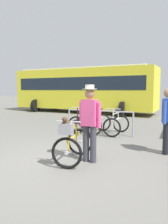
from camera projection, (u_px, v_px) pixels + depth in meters
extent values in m
plane|color=slate|center=(59.00, 161.00, 5.04)|extent=(80.00, 80.00, 0.00)
cylinder|color=#99999E|center=(69.00, 121.00, 8.50)|extent=(0.06, 0.06, 0.85)
cylinder|color=#99999E|center=(133.00, 125.00, 7.51)|extent=(0.06, 0.06, 0.85)
cylinder|color=#99999E|center=(99.00, 111.00, 7.96)|extent=(2.44, 0.27, 0.05)
torus|color=black|center=(85.00, 121.00, 8.98)|extent=(0.66, 0.07, 0.66)
cylinder|color=#B7B7BC|center=(85.00, 121.00, 8.98)|extent=(0.08, 0.06, 0.08)
torus|color=black|center=(76.00, 125.00, 8.03)|extent=(0.66, 0.07, 0.66)
cylinder|color=#B7B7BC|center=(76.00, 125.00, 8.03)|extent=(0.08, 0.06, 0.08)
cube|color=black|center=(81.00, 117.00, 8.48)|extent=(0.05, 0.92, 0.04)
cube|color=black|center=(81.00, 112.00, 8.41)|extent=(0.04, 0.61, 0.04)
cylinder|color=black|center=(83.00, 115.00, 8.65)|extent=(0.03, 0.03, 0.55)
cube|color=black|center=(83.00, 108.00, 8.62)|extent=(0.12, 0.24, 0.06)
cylinder|color=black|center=(78.00, 116.00, 8.11)|extent=(0.03, 0.03, 0.63)
cylinder|color=#B7B7BC|center=(78.00, 108.00, 8.08)|extent=(0.52, 0.03, 0.03)
torus|color=black|center=(103.00, 122.00, 8.68)|extent=(0.67, 0.16, 0.66)
cylinder|color=#B7B7BC|center=(103.00, 122.00, 8.68)|extent=(0.09, 0.07, 0.08)
torus|color=black|center=(93.00, 126.00, 7.76)|extent=(0.67, 0.16, 0.66)
cylinder|color=#B7B7BC|center=(93.00, 126.00, 7.76)|extent=(0.09, 0.07, 0.08)
cube|color=#9ED14C|center=(98.00, 118.00, 8.20)|extent=(0.13, 0.92, 0.04)
cube|color=#9ED14C|center=(98.00, 112.00, 8.13)|extent=(0.10, 0.61, 0.04)
cylinder|color=#9ED14C|center=(100.00, 116.00, 8.36)|extent=(0.03, 0.03, 0.55)
cube|color=black|center=(100.00, 109.00, 8.33)|extent=(0.14, 0.25, 0.06)
cylinder|color=#9ED14C|center=(94.00, 117.00, 7.84)|extent=(0.03, 0.03, 0.63)
cylinder|color=#B7B7BC|center=(94.00, 108.00, 7.81)|extent=(0.52, 0.08, 0.03)
torus|color=black|center=(121.00, 123.00, 8.39)|extent=(0.66, 0.16, 0.66)
cylinder|color=#B7B7BC|center=(121.00, 123.00, 8.39)|extent=(0.09, 0.07, 0.08)
torus|color=black|center=(112.00, 128.00, 7.49)|extent=(0.66, 0.16, 0.66)
cylinder|color=#B7B7BC|center=(112.00, 128.00, 7.49)|extent=(0.09, 0.07, 0.08)
cube|color=silver|center=(117.00, 119.00, 7.92)|extent=(0.17, 0.91, 0.04)
cube|color=silver|center=(116.00, 113.00, 7.85)|extent=(0.12, 0.61, 0.04)
cylinder|color=silver|center=(118.00, 117.00, 8.08)|extent=(0.03, 0.03, 0.55)
cube|color=black|center=(118.00, 110.00, 8.05)|extent=(0.15, 0.25, 0.06)
cylinder|color=silver|center=(113.00, 118.00, 7.57)|extent=(0.03, 0.03, 0.63)
cylinder|color=#B7B7BC|center=(113.00, 109.00, 7.53)|extent=(0.52, 0.10, 0.03)
torus|color=black|center=(80.00, 142.00, 5.47)|extent=(0.66, 0.11, 0.66)
cylinder|color=#B7B7BC|center=(80.00, 142.00, 5.47)|extent=(0.08, 0.07, 0.08)
torus|color=black|center=(67.00, 153.00, 4.48)|extent=(0.66, 0.11, 0.66)
cylinder|color=#B7B7BC|center=(67.00, 153.00, 4.48)|extent=(0.08, 0.07, 0.08)
cube|color=yellow|center=(74.00, 137.00, 4.95)|extent=(0.11, 0.92, 0.04)
cube|color=yellow|center=(73.00, 128.00, 4.88)|extent=(0.08, 0.61, 0.04)
cylinder|color=yellow|center=(76.00, 133.00, 5.13)|extent=(0.03, 0.03, 0.55)
cube|color=black|center=(76.00, 122.00, 5.10)|extent=(0.14, 0.25, 0.06)
cylinder|color=yellow|center=(68.00, 137.00, 4.57)|extent=(0.03, 0.03, 0.63)
cylinder|color=#B7B7BC|center=(68.00, 122.00, 4.54)|extent=(0.52, 0.07, 0.03)
cube|color=gray|center=(66.00, 129.00, 4.41)|extent=(0.27, 0.22, 0.22)
ellipsoid|color=#4C3828|center=(66.00, 124.00, 4.40)|extent=(0.19, 0.17, 0.16)
sphere|color=#4C3828|center=(65.00, 119.00, 4.31)|extent=(0.11, 0.11, 0.11)
cylinder|color=#383842|center=(86.00, 143.00, 4.97)|extent=(0.14, 0.14, 0.82)
cylinder|color=#383842|center=(93.00, 144.00, 4.89)|extent=(0.14, 0.14, 0.82)
cube|color=#E54C8C|center=(90.00, 113.00, 4.86)|extent=(0.37, 0.25, 0.58)
cylinder|color=#E54C8C|center=(81.00, 114.00, 4.99)|extent=(0.09, 0.09, 0.55)
cylinder|color=#E54C8C|center=(99.00, 115.00, 4.78)|extent=(0.09, 0.09, 0.55)
sphere|color=#9E7051|center=(90.00, 94.00, 4.82)|extent=(0.22, 0.22, 0.22)
cylinder|color=beige|center=(90.00, 89.00, 4.81)|extent=(0.32, 0.32, 0.02)
cylinder|color=beige|center=(90.00, 87.00, 4.80)|extent=(0.20, 0.20, 0.09)
cylinder|color=black|center=(166.00, 138.00, 5.48)|extent=(0.14, 0.14, 0.82)
cylinder|color=black|center=(167.00, 137.00, 5.63)|extent=(0.14, 0.14, 0.82)
cube|color=#2D4CA5|center=(168.00, 110.00, 5.49)|extent=(0.28, 0.38, 0.58)
cylinder|color=#2D4CA5|center=(165.00, 113.00, 5.32)|extent=(0.09, 0.09, 0.55)
sphere|color=#9E7051|center=(168.00, 93.00, 5.45)|extent=(0.22, 0.22, 0.22)
cube|color=yellow|center=(83.00, 89.00, 15.55)|extent=(10.25, 3.89, 2.70)
cube|color=#19232D|center=(83.00, 84.00, 15.52)|extent=(9.46, 3.79, 0.84)
cube|color=silver|center=(83.00, 69.00, 15.41)|extent=(9.23, 3.50, 0.08)
cylinder|color=black|center=(36.00, 106.00, 16.02)|extent=(0.37, 0.93, 0.90)
cylinder|color=black|center=(55.00, 104.00, 18.24)|extent=(0.37, 0.93, 0.90)
cylinder|color=black|center=(122.00, 109.00, 13.11)|extent=(0.37, 0.93, 0.90)
cylinder|color=black|center=(133.00, 106.00, 15.33)|extent=(0.37, 0.93, 0.90)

